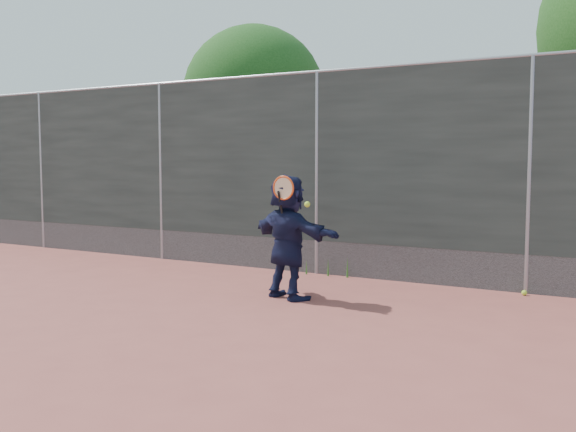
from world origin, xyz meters
The scene contains 7 objects.
ground centered at (0.00, 0.00, 0.00)m, with size 80.00×80.00×0.00m, color #9E4C42.
player centered at (0.49, 1.75, 0.76)m, with size 1.42×0.45×1.53m, color #141938.
ball_ground centered at (3.01, 3.35, 0.03)m, with size 0.07×0.07×0.07m, color #BCE833.
fence centered at (0.00, 3.50, 1.58)m, with size 20.00×0.06×3.03m.
swing_action centered at (0.57, 1.55, 1.33)m, with size 0.51×0.13×0.51m.
tree_left centered at (-2.85, 6.55, 2.94)m, with size 3.15×3.00×4.53m.
weed_clump centered at (0.29, 3.38, 0.13)m, with size 0.68×0.07×0.30m.
Camera 1 is at (4.31, -5.05, 1.69)m, focal length 40.00 mm.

